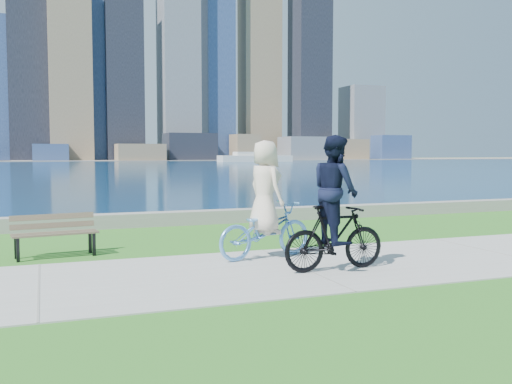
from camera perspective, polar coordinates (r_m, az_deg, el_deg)
ground at (r=9.41m, az=4.48°, el=-7.62°), size 320.00×320.00×0.00m
concrete_path at (r=9.41m, az=4.48°, el=-7.56°), size 80.00×3.50×0.02m
seawall at (r=15.16m, az=-5.50°, el=-2.53°), size 90.00×0.50×0.35m
bay_water at (r=80.47m, az=-17.80°, el=2.46°), size 320.00×131.00×0.01m
far_shore at (r=138.42m, az=-18.99°, el=3.02°), size 320.00×30.00×0.12m
city_skyline at (r=139.73m, az=-21.53°, el=13.11°), size 177.96×22.05×76.00m
ferry_far at (r=113.46m, az=-0.11°, el=3.46°), size 14.57×4.16×1.98m
park_bench at (r=10.97m, az=-19.51°, el=-3.70°), size 1.53×0.70×0.76m
cyclist_woman at (r=10.08m, az=0.91°, el=-2.27°), size 1.07×2.00×2.08m
cyclist_man at (r=9.08m, az=7.89°, el=-2.18°), size 0.66×1.75×2.14m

